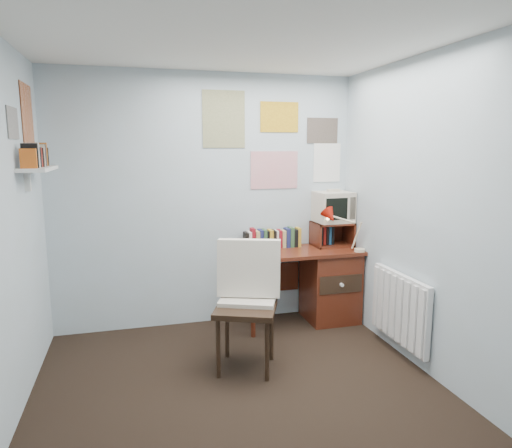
% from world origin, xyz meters
% --- Properties ---
extents(ground, '(3.50, 3.50, 0.00)m').
position_xyz_m(ground, '(0.00, 0.00, 0.00)').
color(ground, black).
rests_on(ground, ground).
extents(back_wall, '(3.00, 0.02, 2.50)m').
position_xyz_m(back_wall, '(0.00, 1.75, 1.25)').
color(back_wall, '#A6B7BE').
rests_on(back_wall, ground).
extents(right_wall, '(0.02, 3.50, 2.50)m').
position_xyz_m(right_wall, '(1.50, 0.00, 1.25)').
color(right_wall, '#A6B7BE').
rests_on(right_wall, ground).
extents(ceiling, '(3.00, 3.50, 0.02)m').
position_xyz_m(ceiling, '(0.00, 0.00, 2.50)').
color(ceiling, white).
rests_on(ceiling, back_wall).
extents(desk, '(1.20, 0.55, 0.76)m').
position_xyz_m(desk, '(1.17, 1.48, 0.41)').
color(desk, '#5C2415').
rests_on(desk, ground).
extents(desk_chair, '(0.67, 0.65, 1.01)m').
position_xyz_m(desk_chair, '(0.12, 0.65, 0.50)').
color(desk_chair, black).
rests_on(desk_chair, ground).
extents(desk_lamp, '(0.28, 0.25, 0.38)m').
position_xyz_m(desk_lamp, '(1.44, 1.26, 0.95)').
color(desk_lamp, '#B2190B').
rests_on(desk_lamp, desk).
extents(tv_riser, '(0.40, 0.30, 0.25)m').
position_xyz_m(tv_riser, '(1.29, 1.59, 0.89)').
color(tv_riser, '#5C2415').
rests_on(tv_riser, desk).
extents(crt_tv, '(0.38, 0.35, 0.34)m').
position_xyz_m(crt_tv, '(1.30, 1.61, 1.18)').
color(crt_tv, beige).
rests_on(crt_tv, tv_riser).
extents(book_row, '(0.60, 0.14, 0.22)m').
position_xyz_m(book_row, '(0.66, 1.66, 0.87)').
color(book_row, '#5C2415').
rests_on(book_row, desk).
extents(radiator, '(0.09, 0.80, 0.60)m').
position_xyz_m(radiator, '(1.46, 0.55, 0.42)').
color(radiator, white).
rests_on(radiator, right_wall).
extents(wall_shelf, '(0.20, 0.62, 0.24)m').
position_xyz_m(wall_shelf, '(-1.40, 1.10, 1.62)').
color(wall_shelf, white).
rests_on(wall_shelf, left_wall).
extents(posters_back, '(1.20, 0.01, 0.90)m').
position_xyz_m(posters_back, '(0.70, 1.74, 1.85)').
color(posters_back, white).
rests_on(posters_back, back_wall).
extents(posters_left, '(0.01, 0.70, 0.60)m').
position_xyz_m(posters_left, '(-1.49, 1.10, 2.00)').
color(posters_left, white).
rests_on(posters_left, left_wall).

